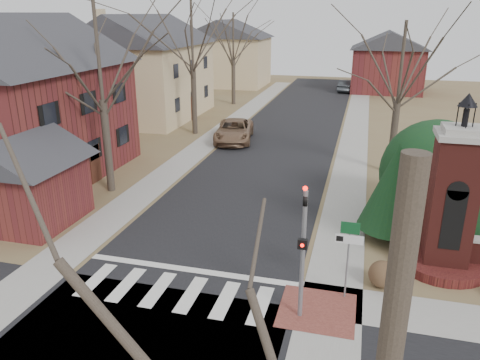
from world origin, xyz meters
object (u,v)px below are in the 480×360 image
(traffic_signal_pole, at_px, (303,242))
(sign_post, at_px, (349,245))
(brick_gate_monument, at_px, (450,213))
(distant_car, at_px, (346,86))
(pickup_truck, at_px, (234,131))

(traffic_signal_pole, xyz_separation_m, sign_post, (1.29, 1.41, -0.64))
(brick_gate_monument, distance_m, distant_car, 41.69)
(pickup_truck, bearing_deg, traffic_signal_pole, -78.50)
(traffic_signal_pole, bearing_deg, brick_gate_monument, 43.24)
(brick_gate_monument, xyz_separation_m, distant_car, (-5.60, 41.29, -1.46))
(sign_post, relative_size, brick_gate_monument, 0.42)
(sign_post, bearing_deg, pickup_truck, 115.86)
(sign_post, xyz_separation_m, brick_gate_monument, (3.41, 3.01, 0.22))
(traffic_signal_pole, distance_m, pickup_truck, 21.48)
(pickup_truck, height_order, distant_car, pickup_truck)
(sign_post, bearing_deg, distant_car, 92.83)
(distant_car, bearing_deg, sign_post, 98.65)
(distant_car, bearing_deg, pickup_truck, 81.02)
(distant_car, bearing_deg, traffic_signal_pole, 96.95)
(traffic_signal_pole, bearing_deg, pickup_truck, 111.09)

